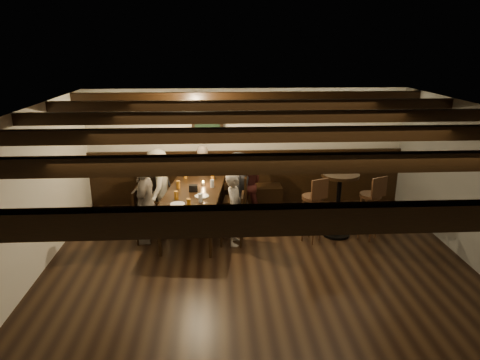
{
  "coord_description": "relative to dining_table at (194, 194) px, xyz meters",
  "views": [
    {
      "loc": [
        -0.61,
        -5.1,
        3.26
      ],
      "look_at": [
        -0.26,
        1.3,
        1.2
      ],
      "focal_mm": 32.0,
      "sensor_mm": 36.0,
      "label": 1
    }
  ],
  "objects": [
    {
      "name": "room",
      "position": [
        0.75,
        0.18,
        0.36
      ],
      "size": [
        7.0,
        7.0,
        7.0
      ],
      "color": "black",
      "rests_on": "ground"
    },
    {
      "name": "dining_table",
      "position": [
        0.0,
        0.0,
        0.0
      ],
      "size": [
        1.17,
        2.17,
        0.78
      ],
      "rotation": [
        0.0,
        0.0,
        -0.12
      ],
      "color": "black",
      "rests_on": "floor"
    },
    {
      "name": "chair_left_near",
      "position": [
        -0.66,
        0.53,
        -0.45
      ],
      "size": [
        0.43,
        0.43,
        0.85
      ],
      "rotation": [
        0.0,
        0.0,
        -1.69
      ],
      "color": "black",
      "rests_on": "floor"
    },
    {
      "name": "chair_left_far",
      "position": [
        -0.77,
        -0.36,
        -0.43
      ],
      "size": [
        0.48,
        0.48,
        0.94
      ],
      "rotation": [
        0.0,
        0.0,
        -1.69
      ],
      "color": "black",
      "rests_on": "floor"
    },
    {
      "name": "chair_right_near",
      "position": [
        0.77,
        0.36,
        -0.43
      ],
      "size": [
        0.48,
        0.48,
        0.94
      ],
      "rotation": [
        0.0,
        0.0,
        1.45
      ],
      "color": "black",
      "rests_on": "floor"
    },
    {
      "name": "chair_right_far",
      "position": [
        0.66,
        -0.53,
        -0.44
      ],
      "size": [
        0.45,
        0.45,
        0.89
      ],
      "rotation": [
        0.0,
        0.0,
        1.45
      ],
      "color": "black",
      "rests_on": "floor"
    },
    {
      "name": "person_bench_left",
      "position": [
        -0.79,
        1.0,
        -0.11
      ],
      "size": [
        0.63,
        0.45,
        1.2
      ],
      "primitive_type": "imported",
      "rotation": [
        0.0,
        0.0,
        3.02
      ],
      "color": "black",
      "rests_on": "floor"
    },
    {
      "name": "person_bench_centre",
      "position": [
        0.12,
        1.04,
        -0.04
      ],
      "size": [
        0.53,
        0.38,
        1.35
      ],
      "primitive_type": "imported",
      "rotation": [
        0.0,
        0.0,
        3.02
      ],
      "color": "gray",
      "rests_on": "floor"
    },
    {
      "name": "person_bench_right",
      "position": [
        1.0,
        0.79,
        -0.09
      ],
      "size": [
        0.65,
        0.54,
        1.24
      ],
      "primitive_type": "imported",
      "rotation": [
        0.0,
        0.0,
        3.02
      ],
      "color": "#511F1C",
      "rests_on": "floor"
    },
    {
      "name": "person_left_near",
      "position": [
        -0.69,
        0.53,
        -0.01
      ],
      "size": [
        0.62,
        0.96,
        1.4
      ],
      "primitive_type": "imported",
      "rotation": [
        0.0,
        0.0,
        -1.69
      ],
      "color": "gray",
      "rests_on": "floor"
    },
    {
      "name": "person_left_far",
      "position": [
        -0.8,
        -0.36,
        -0.01
      ],
      "size": [
        0.44,
        0.86,
        1.41
      ],
      "primitive_type": "imported",
      "rotation": [
        0.0,
        0.0,
        -1.69
      ],
      "color": "gray",
      "rests_on": "floor"
    },
    {
      "name": "person_right_near",
      "position": [
        0.8,
        0.36,
        -0.03
      ],
      "size": [
        0.51,
        0.72,
        1.37
      ],
      "primitive_type": "imported",
      "rotation": [
        0.0,
        0.0,
        1.45
      ],
      "color": "#252527",
      "rests_on": "floor"
    },
    {
      "name": "person_right_far",
      "position": [
        0.69,
        -0.53,
        -0.09
      ],
      "size": [
        0.35,
        0.49,
        1.25
      ],
      "primitive_type": "imported",
      "rotation": [
        0.0,
        0.0,
        1.45
      ],
      "color": "gray",
      "rests_on": "floor"
    },
    {
      "name": "pint_a",
      "position": [
        -0.2,
        0.73,
        0.13
      ],
      "size": [
        0.07,
        0.07,
        0.14
      ],
      "primitive_type": "cylinder",
      "color": "#BF7219",
      "rests_on": "dining_table"
    },
    {
      "name": "pint_b",
      "position": [
        0.32,
        0.62,
        0.13
      ],
      "size": [
        0.07,
        0.07,
        0.14
      ],
      "primitive_type": "cylinder",
      "color": "#BF7219",
      "rests_on": "dining_table"
    },
    {
      "name": "pint_c",
      "position": [
        -0.29,
        0.13,
        0.13
      ],
      "size": [
        0.07,
        0.07,
        0.14
      ],
      "primitive_type": "cylinder",
      "color": "#BF7219",
      "rests_on": "dining_table"
    },
    {
      "name": "pint_d",
      "position": [
        0.32,
        0.16,
        0.13
      ],
      "size": [
        0.07,
        0.07,
        0.14
      ],
      "primitive_type": "cylinder",
      "color": "silver",
      "rests_on": "dining_table"
    },
    {
      "name": "pint_e",
      "position": [
        -0.27,
        -0.42,
        0.13
      ],
      "size": [
        0.07,
        0.07,
        0.14
      ],
      "primitive_type": "cylinder",
      "color": "#BF7219",
      "rests_on": "dining_table"
    },
    {
      "name": "pint_f",
      "position": [
        0.13,
        -0.57,
        0.13
      ],
      "size": [
        0.07,
        0.07,
        0.14
      ],
      "primitive_type": "cylinder",
      "color": "silver",
      "rests_on": "dining_table"
    },
    {
      "name": "pint_g",
      "position": [
        -0.04,
        -0.8,
        0.13
      ],
      "size": [
        0.07,
        0.07,
        0.14
      ],
      "primitive_type": "cylinder",
      "color": "#BF7219",
      "rests_on": "dining_table"
    },
    {
      "name": "plate_near",
      "position": [
        -0.23,
        -0.68,
        0.07
      ],
      "size": [
        0.24,
        0.24,
        0.01
      ],
      "primitive_type": "cylinder",
      "color": "white",
      "rests_on": "dining_table"
    },
    {
      "name": "plate_far",
      "position": [
        0.14,
        -0.32,
        0.07
      ],
      "size": [
        0.24,
        0.24,
        0.01
      ],
      "primitive_type": "cylinder",
      "color": "white",
      "rests_on": "dining_table"
    },
    {
      "name": "condiment_caddy",
      "position": [
        -0.01,
        -0.05,
        0.12
      ],
      "size": [
        0.15,
        0.1,
        0.12
      ],
      "primitive_type": "cube",
      "color": "black",
      "rests_on": "dining_table"
    },
    {
      "name": "candle",
      "position": [
        0.15,
        0.28,
        0.09
      ],
      "size": [
        0.05,
        0.05,
        0.05
      ],
      "primitive_type": "cylinder",
      "color": "beige",
      "rests_on": "dining_table"
    },
    {
      "name": "high_top_table",
      "position": [
        2.51,
        -0.3,
        0.04
      ],
      "size": [
        0.64,
        0.64,
        1.14
      ],
      "color": "black",
      "rests_on": "floor"
    },
    {
      "name": "bar_stool_left",
      "position": [
        2.01,
        -0.51,
        -0.28
      ],
      "size": [
        0.41,
        0.42,
        1.16
      ],
      "rotation": [
        0.0,
        0.0,
        0.42
      ],
      "color": "#351F10",
      "rests_on": "floor"
    },
    {
      "name": "bar_stool_right",
      "position": [
        3.01,
        -0.46,
        -0.28
      ],
      "size": [
        0.41,
        0.42,
        1.16
      ],
      "rotation": [
        0.0,
        0.0,
        0.45
      ],
      "color": "#351F10",
      "rests_on": "floor"
    }
  ]
}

